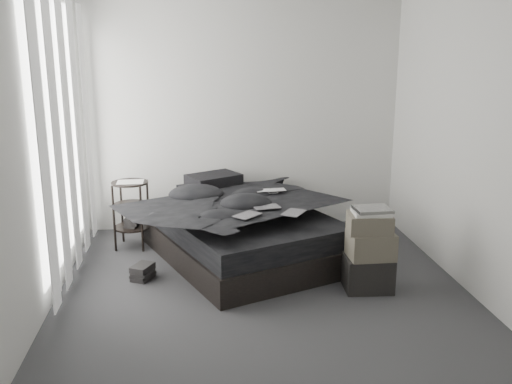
{
  "coord_description": "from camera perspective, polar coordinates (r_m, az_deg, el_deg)",
  "views": [
    {
      "loc": [
        -0.58,
        -4.43,
        2.14
      ],
      "look_at": [
        0.0,
        0.8,
        0.75
      ],
      "focal_mm": 40.0,
      "sensor_mm": 36.0,
      "label": 1
    }
  ],
  "objects": [
    {
      "name": "window_left",
      "position": [
        5.52,
        -18.91,
        5.77
      ],
      "size": [
        0.02,
        2.0,
        2.3
      ],
      "primitive_type": "cube",
      "color": "white",
      "rests_on": "wall_left"
    },
    {
      "name": "art_book_snake",
      "position": [
        5.0,
        11.59,
        -1.7
      ],
      "size": [
        0.32,
        0.26,
        0.03
      ],
      "primitive_type": "cube",
      "rotation": [
        0.0,
        0.0,
        0.05
      ],
      "color": "silver",
      "rests_on": "art_book_white"
    },
    {
      "name": "box_upper",
      "position": [
        5.04,
        11.29,
        -3.06
      ],
      "size": [
        0.4,
        0.34,
        0.16
      ],
      "primitive_type": "cube",
      "rotation": [
        0.0,
        0.0,
        -0.11
      ],
      "color": "#5D574A",
      "rests_on": "box_mid"
    },
    {
      "name": "curtain_left",
      "position": [
        5.52,
        -18.34,
        5.08
      ],
      "size": [
        0.06,
        2.12,
        2.48
      ],
      "primitive_type": "cube",
      "color": "white",
      "rests_on": "wall_left"
    },
    {
      "name": "floor_books",
      "position": [
        5.44,
        -11.27,
        -7.78
      ],
      "size": [
        0.23,
        0.26,
        0.15
      ],
      "primitive_type": "cube",
      "rotation": [
        0.0,
        0.0,
        -0.42
      ],
      "color": "black",
      "rests_on": "floor"
    },
    {
      "name": "mattress",
      "position": [
        5.75,
        -1.26,
        -3.16
      ],
      "size": [
        2.03,
        2.28,
        0.21
      ],
      "primitive_type": "cube",
      "rotation": [
        0.0,
        0.0,
        0.4
      ],
      "color": "black",
      "rests_on": "bed"
    },
    {
      "name": "wall_right",
      "position": [
        5.1,
        21.66,
        4.27
      ],
      "size": [
        0.01,
        4.2,
        2.6
      ],
      "primitive_type": "cube",
      "color": "silver",
      "rests_on": "ground"
    },
    {
      "name": "side_stand",
      "position": [
        6.22,
        -12.35,
        -2.25
      ],
      "size": [
        0.44,
        0.44,
        0.71
      ],
      "primitive_type": "cylinder",
      "rotation": [
        0.0,
        0.0,
        -0.16
      ],
      "color": "black",
      "rests_on": "floor"
    },
    {
      "name": "pillow_upper",
      "position": [
        6.31,
        -4.26,
        1.23
      ],
      "size": [
        0.66,
        0.59,
        0.12
      ],
      "primitive_type": "cube",
      "rotation": [
        0.0,
        0.0,
        0.5
      ],
      "color": "black",
      "rests_on": "pillow_lower"
    },
    {
      "name": "papers",
      "position": [
        6.11,
        -12.46,
        0.95
      ],
      "size": [
        0.28,
        0.21,
        0.01
      ],
      "primitive_type": "cube",
      "rotation": [
        0.0,
        0.0,
        0.01
      ],
      "color": "white",
      "rests_on": "side_stand"
    },
    {
      "name": "bed",
      "position": [
        5.83,
        -1.25,
        -5.37
      ],
      "size": [
        2.11,
        2.36,
        0.26
      ],
      "primitive_type": "cube",
      "rotation": [
        0.0,
        0.0,
        0.4
      ],
      "color": "black",
      "rests_on": "floor"
    },
    {
      "name": "duvet",
      "position": [
        5.65,
        -1.05,
        -1.2
      ],
      "size": [
        1.96,
        2.08,
        0.23
      ],
      "primitive_type": "imported",
      "rotation": [
        0.0,
        0.0,
        0.4
      ],
      "color": "black",
      "rests_on": "mattress"
    },
    {
      "name": "wall_left",
      "position": [
        4.67,
        -21.38,
        3.42
      ],
      "size": [
        0.01,
        4.2,
        2.6
      ],
      "primitive_type": "cube",
      "color": "silver",
      "rests_on": "ground"
    },
    {
      "name": "art_book_white",
      "position": [
        5.02,
        11.45,
        -2.01
      ],
      "size": [
        0.33,
        0.27,
        0.03
      ],
      "primitive_type": "cube",
      "rotation": [
        0.0,
        0.0,
        -0.06
      ],
      "color": "silver",
      "rests_on": "box_upper"
    },
    {
      "name": "comic_b",
      "position": [
        5.36,
        1.06,
        -0.72
      ],
      "size": [
        0.27,
        0.2,
        0.01
      ],
      "primitive_type": "cube",
      "rotation": [
        0.0,
        0.0,
        0.19
      ],
      "color": "black",
      "rests_on": "duvet"
    },
    {
      "name": "wall_front",
      "position": [
        2.55,
        7.29,
        -4.56
      ],
      "size": [
        3.6,
        0.01,
        2.6
      ],
      "primitive_type": "cube",
      "color": "silver",
      "rests_on": "ground"
    },
    {
      "name": "box_lower",
      "position": [
        5.2,
        11.13,
        -7.95
      ],
      "size": [
        0.43,
        0.35,
        0.31
      ],
      "primitive_type": "cube",
      "rotation": [
        0.0,
        0.0,
        -0.06
      ],
      "color": "black",
      "rests_on": "floor"
    },
    {
      "name": "comic_a",
      "position": [
        5.11,
        -0.88,
        -1.56
      ],
      "size": [
        0.29,
        0.29,
        0.01
      ],
      "primitive_type": "cube",
      "rotation": [
        0.0,
        0.0,
        0.78
      ],
      "color": "black",
      "rests_on": "duvet"
    },
    {
      "name": "wall_back",
      "position": [
        6.61,
        -1.26,
        7.48
      ],
      "size": [
        3.6,
        0.01,
        2.6
      ],
      "primitive_type": "cube",
      "color": "silver",
      "rests_on": "ground"
    },
    {
      "name": "comic_c",
      "position": [
        5.19,
        3.8,
        -1.21
      ],
      "size": [
        0.27,
        0.29,
        0.01
      ],
      "primitive_type": "cube",
      "rotation": [
        0.0,
        0.0,
        1.01
      ],
      "color": "black",
      "rests_on": "duvet"
    },
    {
      "name": "laptop",
      "position": [
        5.87,
        1.59,
        0.67
      ],
      "size": [
        0.33,
        0.23,
        0.02
      ],
      "primitive_type": "imported",
      "rotation": [
        0.0,
        0.0,
        0.09
      ],
      "color": "silver",
      "rests_on": "duvet"
    },
    {
      "name": "box_mid",
      "position": [
        5.1,
        11.4,
        -5.19
      ],
      "size": [
        0.39,
        0.31,
        0.23
      ],
      "primitive_type": "cube",
      "rotation": [
        0.0,
        0.0,
        0.01
      ],
      "color": "#5D574A",
      "rests_on": "box_lower"
    },
    {
      "name": "floor",
      "position": [
        4.95,
        1.05,
        -10.79
      ],
      "size": [
        3.6,
        4.2,
        0.01
      ],
      "primitive_type": "cube",
      "color": "#37373A",
      "rests_on": "ground"
    },
    {
      "name": "pillow_lower",
      "position": [
        6.33,
        -4.85,
        0.07
      ],
      "size": [
        0.69,
        0.59,
        0.13
      ],
      "primitive_type": "cube",
      "rotation": [
        0.0,
        0.0,
        0.4
      ],
      "color": "black",
      "rests_on": "mattress"
    }
  ]
}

